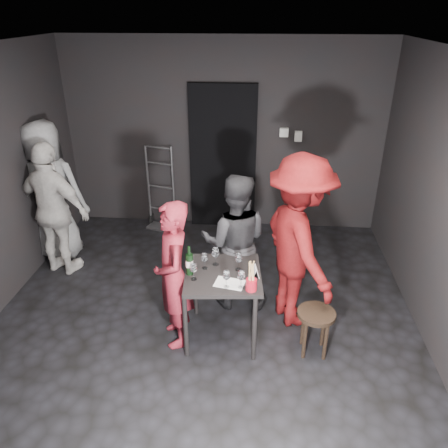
# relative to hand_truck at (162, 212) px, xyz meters

# --- Properties ---
(floor) EXTENTS (4.50, 5.00, 0.02)m
(floor) POSITION_rel_hand_truck_xyz_m (0.92, -2.30, -0.22)
(floor) COLOR black
(floor) RESTS_ON ground
(ceiling) EXTENTS (4.50, 5.00, 0.02)m
(ceiling) POSITION_rel_hand_truck_xyz_m (0.92, -2.30, 2.48)
(ceiling) COLOR silver
(ceiling) RESTS_ON ground
(wall_back) EXTENTS (4.50, 0.04, 2.70)m
(wall_back) POSITION_rel_hand_truck_xyz_m (0.92, 0.20, 1.13)
(wall_back) COLOR black
(wall_back) RESTS_ON ground
(doorway) EXTENTS (0.95, 0.10, 2.10)m
(doorway) POSITION_rel_hand_truck_xyz_m (0.92, 0.14, 0.83)
(doorway) COLOR black
(doorway) RESTS_ON ground
(wallbox_upper) EXTENTS (0.12, 0.06, 0.12)m
(wallbox_upper) POSITION_rel_hand_truck_xyz_m (1.77, 0.15, 1.23)
(wallbox_upper) COLOR #B7B7B2
(wallbox_upper) RESTS_ON wall_back
(wallbox_lower) EXTENTS (0.10, 0.06, 0.14)m
(wallbox_lower) POSITION_rel_hand_truck_xyz_m (1.97, 0.15, 1.18)
(wallbox_lower) COLOR #B7B7B2
(wallbox_lower) RESTS_ON wall_back
(hand_truck) EXTENTS (0.41, 0.35, 1.24)m
(hand_truck) POSITION_rel_hand_truck_xyz_m (0.00, 0.00, 0.00)
(hand_truck) COLOR #B2B2B7
(hand_truck) RESTS_ON floor
(tasting_table) EXTENTS (0.72, 0.72, 0.75)m
(tasting_table) POSITION_rel_hand_truck_xyz_m (1.14, -2.39, 0.43)
(tasting_table) COLOR black
(tasting_table) RESTS_ON floor
(stool) EXTENTS (0.36, 0.36, 0.47)m
(stool) POSITION_rel_hand_truck_xyz_m (2.03, -2.55, 0.15)
(stool) COLOR #31261A
(stool) RESTS_ON floor
(server_red) EXTENTS (0.51, 0.63, 1.49)m
(server_red) POSITION_rel_hand_truck_xyz_m (0.68, -2.47, 0.52)
(server_red) COLOR maroon
(server_red) RESTS_ON floor
(woman_black) EXTENTS (0.76, 0.43, 1.56)m
(woman_black) POSITION_rel_hand_truck_xyz_m (1.22, -1.81, 0.56)
(woman_black) COLOR #2A292C
(woman_black) RESTS_ON floor
(man_maroon) EXTENTS (1.17, 1.58, 2.22)m
(man_maroon) POSITION_rel_hand_truck_xyz_m (1.87, -2.03, 0.88)
(man_maroon) COLOR #640E0F
(man_maroon) RESTS_ON floor
(bystander_cream) EXTENTS (1.19, 0.82, 1.86)m
(bystander_cream) POSITION_rel_hand_truck_xyz_m (-0.98, -1.34, 0.70)
(bystander_cream) COLOR silver
(bystander_cream) RESTS_ON floor
(bystander_grey) EXTENTS (1.07, 0.59, 2.19)m
(bystander_grey) POSITION_rel_hand_truck_xyz_m (-1.20, -0.94, 0.87)
(bystander_grey) COLOR gray
(bystander_grey) RESTS_ON floor
(tasting_mat) EXTENTS (0.30, 0.23, 0.00)m
(tasting_mat) POSITION_rel_hand_truck_xyz_m (1.22, -2.56, 0.53)
(tasting_mat) COLOR white
(tasting_mat) RESTS_ON tasting_table
(wine_glass_a) EXTENTS (0.08, 0.08, 0.18)m
(wine_glass_a) POSITION_rel_hand_truck_xyz_m (0.89, -2.52, 0.62)
(wine_glass_a) COLOR white
(wine_glass_a) RESTS_ON tasting_table
(wine_glass_b) EXTENTS (0.07, 0.07, 0.18)m
(wine_glass_b) POSITION_rel_hand_truck_xyz_m (0.96, -2.32, 0.61)
(wine_glass_b) COLOR white
(wine_glass_b) RESTS_ON tasting_table
(wine_glass_c) EXTENTS (0.09, 0.09, 0.20)m
(wine_glass_c) POSITION_rel_hand_truck_xyz_m (1.06, -2.25, 0.63)
(wine_glass_c) COLOR white
(wine_glass_c) RESTS_ON tasting_table
(wine_glass_d) EXTENTS (0.08, 0.08, 0.18)m
(wine_glass_d) POSITION_rel_hand_truck_xyz_m (1.20, -2.62, 0.62)
(wine_glass_d) COLOR white
(wine_glass_d) RESTS_ON tasting_table
(wine_glass_e) EXTENTS (0.07, 0.07, 0.19)m
(wine_glass_e) POSITION_rel_hand_truck_xyz_m (1.33, -2.61, 0.62)
(wine_glass_e) COLOR white
(wine_glass_e) RESTS_ON tasting_table
(wine_glass_f) EXTENTS (0.09, 0.09, 0.19)m
(wine_glass_f) POSITION_rel_hand_truck_xyz_m (1.29, -2.32, 0.62)
(wine_glass_f) COLOR white
(wine_glass_f) RESTS_ON tasting_table
(wine_bottle) EXTENTS (0.07, 0.07, 0.30)m
(wine_bottle) POSITION_rel_hand_truck_xyz_m (0.83, -2.43, 0.64)
(wine_bottle) COLOR black
(wine_bottle) RESTS_ON tasting_table
(breadstick_cup) EXTENTS (0.10, 0.10, 0.31)m
(breadstick_cup) POSITION_rel_hand_truck_xyz_m (1.42, -2.64, 0.67)
(breadstick_cup) COLOR #AA1120
(breadstick_cup) RESTS_ON tasting_table
(reserved_card) EXTENTS (0.09, 0.13, 0.10)m
(reserved_card) POSITION_rel_hand_truck_xyz_m (1.44, -2.41, 0.57)
(reserved_card) COLOR white
(reserved_card) RESTS_ON tasting_table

